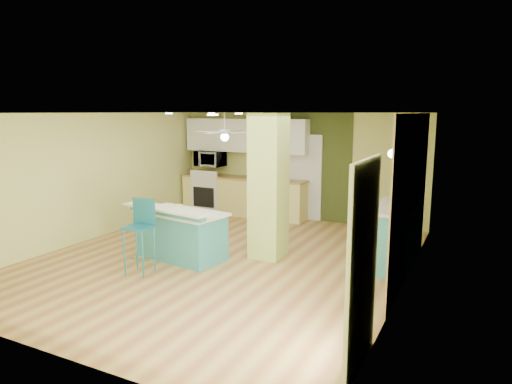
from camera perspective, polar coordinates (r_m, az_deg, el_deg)
floor at (r=8.01m, az=-4.28°, el=-8.41°), size 6.00×7.00×0.01m
ceiling at (r=7.60m, az=-4.53°, el=9.86°), size 6.00×7.00×0.01m
wall_back at (r=10.82m, az=5.24°, el=3.24°), size 6.00×0.01×2.50m
wall_front at (r=5.11m, az=-25.25°, el=-5.41°), size 6.00×0.01×2.50m
wall_left at (r=9.59m, az=-19.97°, el=1.80°), size 0.01×7.00×2.50m
wall_right at (r=6.69m, az=18.24°, el=-1.47°), size 0.01×7.00×2.50m
wood_panel at (r=7.27m, az=18.83°, el=-0.60°), size 0.02×3.40×2.50m
olive_accent at (r=10.74m, az=6.20°, el=3.16°), size 2.20×0.02×2.50m
interior_door at (r=10.74m, az=6.12°, el=1.83°), size 0.82×0.05×2.00m
french_door at (r=4.55m, az=13.19°, el=-9.15°), size 0.04×1.08×2.10m
column at (r=7.83m, az=1.57°, el=0.67°), size 0.55×0.55×2.50m
kitchen_run at (r=11.21m, az=-1.59°, el=-0.52°), size 3.25×0.63×0.94m
stove at (r=11.68m, az=-5.72°, el=-0.19°), size 0.76×0.66×1.08m
upper_cabinets at (r=11.14m, az=-1.34°, el=7.08°), size 3.20×0.34×0.80m
microwave at (r=11.56m, az=-5.77°, el=4.16°), size 0.70×0.48×0.39m
ceiling_fan at (r=9.89m, az=-3.94°, el=7.43°), size 1.41×1.41×0.61m
pendant_lamp at (r=7.39m, az=16.67°, el=4.64°), size 0.14×0.14×0.69m
wall_decor at (r=7.43m, az=19.00°, el=1.94°), size 0.03×0.90×0.70m
peninsula at (r=8.02m, az=-9.35°, el=-5.15°), size 1.82×1.20×0.95m
bar_stool at (r=7.38m, az=-14.17°, el=-3.88°), size 0.44×0.44×1.18m
side_counter at (r=7.90m, az=16.90°, el=-5.21°), size 0.67×1.57×1.01m
fruit_bowl at (r=11.00m, az=-0.57°, el=1.94°), size 0.32×0.32×0.07m
canister at (r=7.81m, az=-9.66°, el=-2.11°), size 0.14×0.14×0.15m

